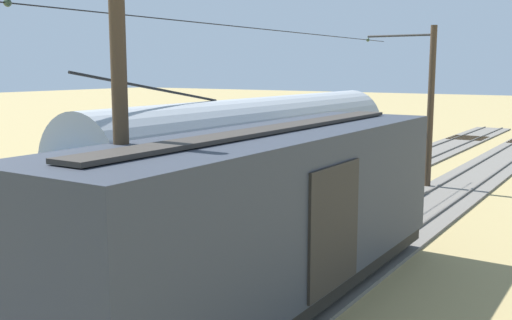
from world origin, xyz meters
The scene contains 7 objects.
ground_plane centered at (0.00, 0.00, 0.00)m, with size 220.00×220.00×0.00m, color #9E8956.
track_streetcar_siding centered at (-2.10, -0.31, 0.05)m, with size 2.80×80.00×0.18m.
track_adjacent_siding centered at (2.10, -0.31, 0.05)m, with size 2.80×80.00×0.18m.
vintage_streetcar centered at (2.10, -1.48, 2.27)m, with size 2.65×18.21×5.03m.
boxcar_adjacent centered at (-2.10, 4.56, 2.16)m, with size 2.96×12.10×3.85m.
catenary_pole_foreground centered at (-0.79, -10.76, 3.72)m, with size 3.21×0.28×7.08m.
catenary_pole_mid_near centered at (-0.79, 7.73, 3.72)m, with size 3.21×0.28×7.08m.
Camera 1 is at (-8.57, 15.29, 5.25)m, focal length 42.01 mm.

